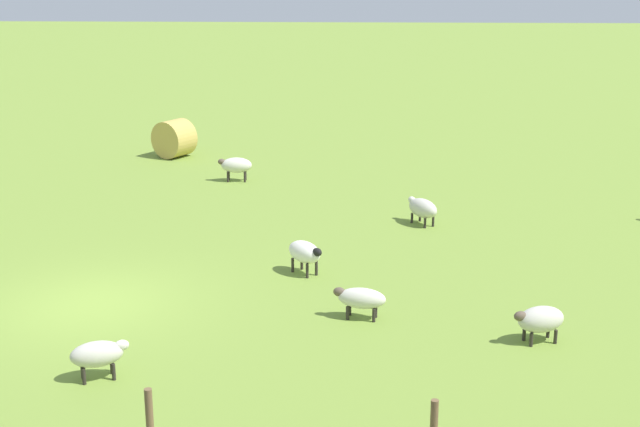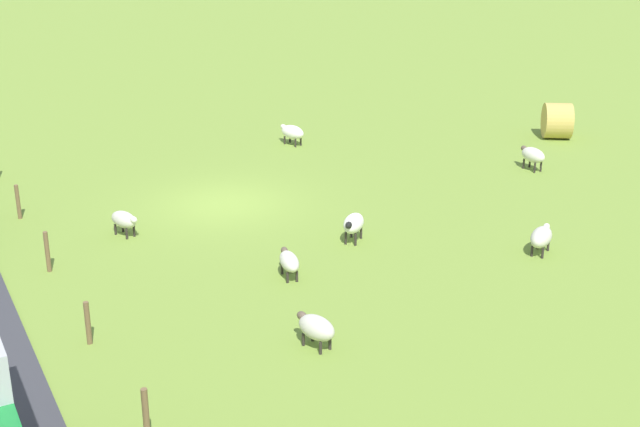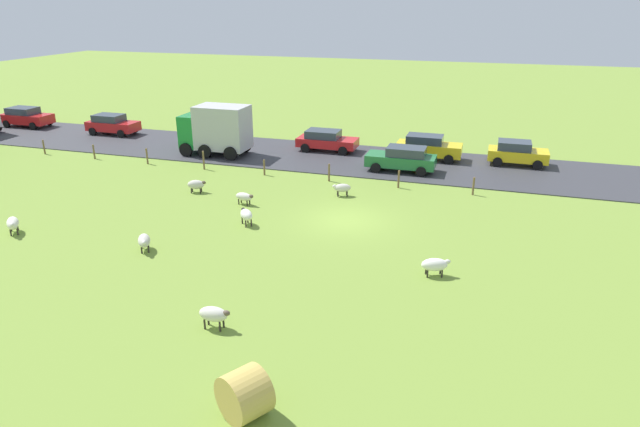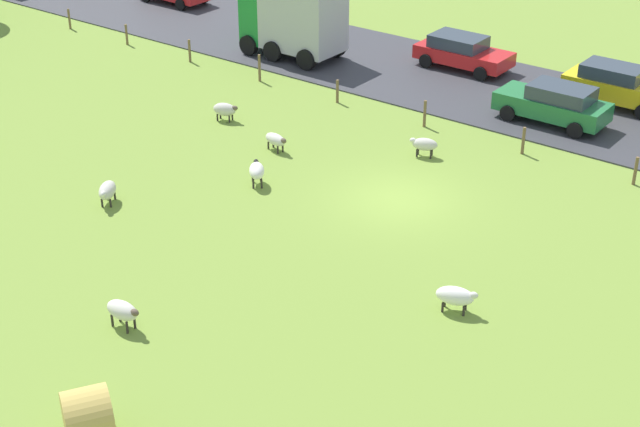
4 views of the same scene
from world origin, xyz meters
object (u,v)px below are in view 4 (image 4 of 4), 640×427
Objects in this scene: car_5 at (617,85)px; sheep_1 at (424,144)px; sheep_3 at (276,140)px; car_6 at (554,103)px; sheep_5 at (257,171)px; truck_0 at (295,18)px; sheep_6 at (455,296)px; sheep_7 at (123,311)px; car_2 at (291,14)px; hay_bale_0 at (88,417)px; sheep_2 at (225,109)px; sheep_0 at (107,190)px; car_4 at (462,51)px.

sheep_1 is at bearing 158.06° from car_5.
sheep_3 is 11.34m from car_6.
truck_0 is at bearing 32.93° from sheep_5.
car_6 reaches higher than sheep_6.
truck_0 reaches higher than sheep_1.
sheep_5 is at bearing 154.30° from car_5.
sheep_1 reaches higher than sheep_3.
sheep_5 is 0.94× the size of sheep_7.
sheep_5 is 17.95m from car_2.
truck_0 is 13.39m from car_6.
car_5 is at bearing -25.70° from sheep_5.
sheep_5 is 0.28× the size of car_2.
sheep_5 is 13.82m from truck_0.
car_2 is (27.12, 15.87, 0.19)m from hay_bale_0.
truck_0 reaches higher than car_5.
sheep_2 is 0.97× the size of sheep_3.
sheep_0 is 8.00m from sheep_2.
sheep_5 is at bearing -36.86° from sheep_0.
car_2 is at bearing 30.34° from hay_bale_0.
sheep_5 is (-3.68, -4.85, 0.06)m from sheep_2.
car_5 reaches higher than car_4.
car_5 reaches higher than car_2.
sheep_7 is at bearing -162.36° from sheep_5.
car_6 is (20.21, -3.07, 0.35)m from sheep_7.
hay_bale_0 is at bearing 176.79° from car_5.
truck_0 is 4.36m from car_2.
car_5 is at bearing -28.36° from sheep_0.
sheep_0 is 0.96× the size of sheep_6.
sheep_1 is 0.25× the size of car_4.
sheep_0 reaches higher than sheep_1.
car_2 is at bearing 48.68° from sheep_6.
car_4 is 0.98× the size of car_5.
sheep_2 is at bearing 158.03° from car_4.
sheep_0 is 1.02× the size of sheep_3.
car_6 is (15.51, -8.97, 0.41)m from sheep_0.
sheep_2 is 0.25× the size of car_5.
sheep_6 is at bearing -47.81° from sheep_7.
sheep_2 is 6.09m from sheep_5.
car_5 is at bearing -77.44° from truck_0.
truck_0 reaches higher than sheep_5.
sheep_6 is (-6.40, -14.40, 0.02)m from sheep_2.
car_6 reaches higher than hay_bale_0.
sheep_7 is at bearing -148.53° from sheep_2.
truck_0 reaches higher than hay_bale_0.
sheep_3 is at bearing 24.69° from hay_bale_0.
sheep_3 is at bearing -106.44° from sheep_2.
car_2 is at bearing 26.21° from sheep_2.
car_2 is (17.43, 19.83, 0.39)m from sheep_6.
car_4 is (11.22, -4.53, 0.37)m from sheep_2.
sheep_2 is 0.23× the size of truck_0.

